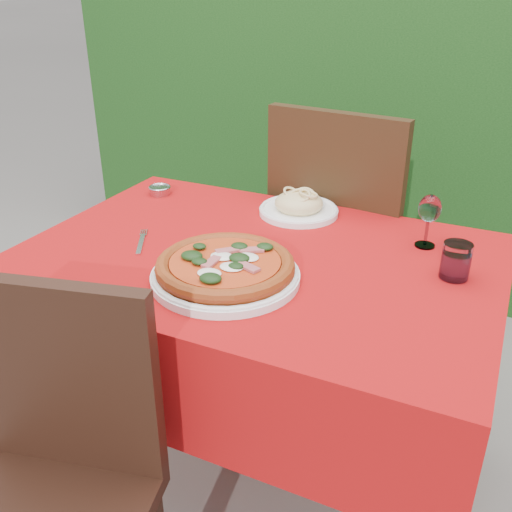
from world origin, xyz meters
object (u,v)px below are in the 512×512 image
at_px(pasta_plate, 299,206).
at_px(fork, 141,244).
at_px(pizza_plate, 225,269).
at_px(chair_near, 51,473).
at_px(chair_far, 343,231).
at_px(steel_ramekin, 160,191).
at_px(wine_glass, 430,211).
at_px(water_glass, 456,263).

bearing_deg(pasta_plate, fork, -127.96).
bearing_deg(pizza_plate, pasta_plate, 89.49).
distance_m(pasta_plate, fork, 0.51).
bearing_deg(fork, pasta_plate, 22.84).
bearing_deg(chair_near, pasta_plate, 68.35).
bearing_deg(chair_near, fork, 92.98).
height_order(chair_far, pasta_plate, chair_far).
relative_size(chair_near, steel_ramekin, 13.14).
height_order(wine_glass, fork, wine_glass).
relative_size(chair_near, chair_far, 0.86).
relative_size(wine_glass, fork, 0.85).
xyz_separation_m(chair_far, fork, (-0.39, -0.66, 0.15)).
relative_size(pasta_plate, wine_glass, 1.64).
height_order(chair_far, fork, chair_far).
height_order(chair_near, water_glass, chair_near).
height_order(water_glass, fork, water_glass).
distance_m(chair_far, pizza_plate, 0.77).
xyz_separation_m(pasta_plate, water_glass, (0.50, -0.23, 0.02)).
distance_m(pasta_plate, water_glass, 0.55).
relative_size(chair_far, water_glass, 11.25).
distance_m(pizza_plate, steel_ramekin, 0.66).
relative_size(chair_far, steel_ramekin, 15.19).
distance_m(pasta_plate, steel_ramekin, 0.49).
xyz_separation_m(water_glass, fork, (-0.81, -0.17, -0.04)).
distance_m(chair_near, pizza_plate, 0.58).
distance_m(chair_far, steel_ramekin, 0.66).
bearing_deg(chair_far, pasta_plate, 80.58).
bearing_deg(wine_glass, pasta_plate, 169.67).
bearing_deg(fork, wine_glass, -4.57).
xyz_separation_m(wine_glass, fork, (-0.72, -0.33, -0.10)).
relative_size(water_glass, steel_ramekin, 1.35).
bearing_deg(fork, chair_near, -103.05).
bearing_deg(fork, water_glass, -17.26).
bearing_deg(fork, steel_ramekin, 87.04).
height_order(chair_far, steel_ramekin, chair_far).
relative_size(wine_glass, steel_ramekin, 2.19).
distance_m(chair_near, pasta_plate, 1.02).
height_order(chair_far, wine_glass, chair_far).
bearing_deg(wine_glass, water_glass, -57.89).
distance_m(chair_near, fork, 0.65).
bearing_deg(water_glass, chair_near, -130.76).
distance_m(pizza_plate, fork, 0.32).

